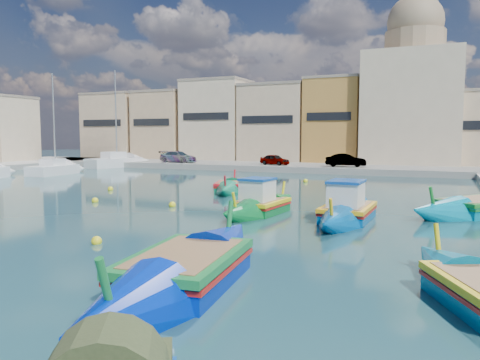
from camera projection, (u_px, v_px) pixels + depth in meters
The scene contains 13 objects.
ground at pixel (99, 221), 20.09m from camera, with size 160.00×160.00×0.00m, color #173F45.
north_quay at pixel (304, 168), 49.23m from camera, with size 80.00×8.00×0.60m, color gray.
north_townhouses at pixel (380, 124), 52.82m from camera, with size 83.20×7.87×10.19m.
church_block at pixel (413, 93), 51.75m from camera, with size 10.00×10.00×19.10m.
parked_cars at pixel (246, 158), 50.19m from camera, with size 23.44×2.34×1.30m.
luzzu_turquoise_cabin at pixel (348, 212), 20.27m from camera, with size 2.03×8.57×2.74m.
luzzu_blue_cabin at pixel (261, 206), 22.11m from camera, with size 2.41×7.44×2.59m.
luzzu_cyan_mid at pixel (477, 209), 21.65m from camera, with size 7.02×8.33×2.62m.
luzzu_green at pixel (230, 188), 30.68m from camera, with size 3.75×7.09×2.17m.
luzzu_blue_south at pixel (186, 273), 11.48m from camera, with size 3.40×10.00×2.83m.
yacht_north at pixel (127, 162), 55.66m from camera, with size 4.77×9.35×12.02m.
yacht_midnorth at pixel (64, 170), 45.06m from camera, with size 2.78×7.30×10.13m.
mooring_buoys at pixel (207, 202), 25.10m from camera, with size 22.65×23.71×0.36m.
Camera 1 is at (13.55, -15.71, 3.65)m, focal length 35.00 mm.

